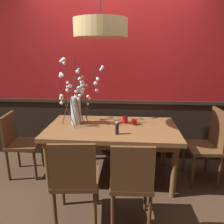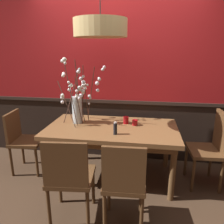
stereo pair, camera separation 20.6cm
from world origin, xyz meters
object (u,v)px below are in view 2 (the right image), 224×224
candle_holder_nearer_edge (126,120)px  chair_head_west_end (22,138)px  dining_table (112,133)px  vase_with_blossoms (78,102)px  chair_near_side_right (124,181)px  chair_far_side_right (135,122)px  pendant_lamp (100,28)px  candle_holder_nearer_center (135,122)px  chair_near_side_left (69,175)px  condiment_bottle (115,129)px  chair_head_east_end (211,145)px

candle_holder_nearer_edge → chair_head_west_end: bearing=-172.7°
dining_table → vase_with_blossoms: bearing=168.4°
chair_head_west_end → vase_with_blossoms: 0.96m
chair_near_side_right → vase_with_blossoms: (-0.74, 0.99, 0.50)m
chair_far_side_right → pendant_lamp: (-0.39, -0.93, 1.42)m
chair_head_west_end → candle_holder_nearer_center: 1.61m
chair_near_side_right → candle_holder_nearer_center: 1.03m
candle_holder_nearer_center → candle_holder_nearer_edge: bearing=158.2°
chair_head_west_end → chair_near_side_left: chair_near_side_left is taller
candle_holder_nearer_center → dining_table: bearing=-158.7°
chair_near_side_right → chair_head_west_end: bearing=150.7°
condiment_bottle → pendant_lamp: size_ratio=0.19×
vase_with_blossoms → candle_holder_nearer_edge: (0.65, 0.06, -0.24)m
candle_holder_nearer_center → candle_holder_nearer_edge: size_ratio=0.78×
vase_with_blossoms → condiment_bottle: size_ratio=5.71×
chair_far_side_right → candle_holder_nearer_center: (0.02, -0.76, 0.24)m
chair_near_side_left → candle_holder_nearer_edge: chair_near_side_left is taller
chair_head_east_end → candle_holder_nearer_center: bearing=174.3°
chair_far_side_right → chair_head_east_end: chair_head_east_end is taller
chair_head_east_end → candle_holder_nearer_center: size_ratio=12.72×
candle_holder_nearer_center → chair_head_west_end: bearing=-175.1°
candle_holder_nearer_edge → condiment_bottle: bearing=-102.1°
chair_head_west_end → vase_with_blossoms: size_ratio=0.99×
chair_far_side_right → candle_holder_nearer_center: 0.80m
chair_head_west_end → chair_near_side_left: (1.00, -0.84, 0.02)m
chair_far_side_right → chair_near_side_right: size_ratio=1.01×
chair_near_side_right → condiment_bottle: 0.72m
dining_table → candle_holder_nearer_center: candle_holder_nearer_center is taller
chair_head_east_end → chair_far_side_right: bearing=139.2°
chair_head_west_end → candle_holder_nearer_center: (1.58, 0.14, 0.27)m
chair_head_west_end → chair_near_side_left: size_ratio=0.95×
condiment_bottle → pendant_lamp: bearing=135.3°
chair_near_side_left → candle_holder_nearer_center: size_ratio=12.02×
chair_head_west_end → chair_near_side_right: (1.54, -0.86, 0.02)m
chair_near_side_left → candle_holder_nearer_edge: size_ratio=9.35×
chair_head_east_end → condiment_bottle: (-1.19, -0.27, 0.26)m
dining_table → chair_head_east_end: size_ratio=1.74×
dining_table → chair_far_side_right: chair_far_side_right is taller
vase_with_blossoms → pendant_lamp: 1.00m
chair_head_west_end → candle_holder_nearer_edge: 1.49m
chair_head_west_end → chair_near_side_left: 1.31m
chair_near_side_right → pendant_lamp: 1.70m
chair_head_east_end → candle_holder_nearer_edge: (-1.10, 0.15, 0.23)m
chair_far_side_right → chair_head_east_end: 1.32m
vase_with_blossoms → chair_head_east_end: bearing=-2.7°
candle_holder_nearer_center → pendant_lamp: bearing=-159.0°
condiment_bottle → chair_near_side_left: bearing=-120.8°
chair_far_side_right → chair_near_side_left: 1.83m
chair_near_side_left → candle_holder_nearer_edge: bearing=66.1°
candle_holder_nearer_center → pendant_lamp: 1.26m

